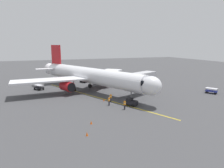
# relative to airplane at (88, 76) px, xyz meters

# --- Properties ---
(ground_plane) EXTENTS (220.00, 220.00, 0.00)m
(ground_plane) POSITION_rel_airplane_xyz_m (1.83, -2.31, -4.00)
(ground_plane) COLOR #424244
(apron_lead_in_line) EXTENTS (16.86, 36.47, 0.01)m
(apron_lead_in_line) POSITION_rel_airplane_xyz_m (-0.12, 6.26, -4.00)
(apron_lead_in_line) COLOR yellow
(apron_lead_in_line) RESTS_ON ground
(airplane) EXTENTS (31.89, 38.02, 11.50)m
(airplane) POSITION_rel_airplane_xyz_m (0.00, 0.00, 0.00)
(airplane) COLOR white
(airplane) RESTS_ON ground
(jet_bridge) EXTENTS (11.12, 6.96, 5.40)m
(jet_bridge) POSITION_rel_airplane_xyz_m (-9.57, 8.03, -0.24)
(jet_bridge) COLOR #B7B7BC
(jet_bridge) RESTS_ON ground
(ground_crew_marshaller) EXTENTS (0.39, 0.47, 1.71)m
(ground_crew_marshaller) POSITION_rel_airplane_xyz_m (-2.52, 16.43, -3.12)
(ground_crew_marshaller) COLOR #23232D
(ground_crew_marshaller) RESTS_ON ground
(ground_crew_wing_walker) EXTENTS (0.46, 0.46, 1.71)m
(ground_crew_wing_walker) POSITION_rel_airplane_xyz_m (-1.87, 10.96, -3.12)
(ground_crew_wing_walker) COLOR #23232D
(ground_crew_wing_walker) RESTS_ON ground
(ground_crew_loader) EXTENTS (0.47, 0.44, 1.71)m
(ground_crew_loader) POSITION_rel_airplane_xyz_m (-0.70, 13.18, -3.12)
(ground_crew_loader) COLOR #23232D
(ground_crew_loader) RESTS_ON ground
(baggage_cart_near_nose) EXTENTS (2.60, 2.94, 1.27)m
(baggage_cart_near_nose) POSITION_rel_airplane_xyz_m (11.80, -6.14, -3.35)
(baggage_cart_near_nose) COLOR black
(baggage_cart_near_nose) RESTS_ON ground
(tug_portside) EXTENTS (2.55, 2.74, 1.50)m
(tug_portside) POSITION_rel_airplane_xyz_m (-1.47, -12.06, -3.30)
(tug_portside) COLOR black
(tug_portside) RESTS_ON ground
(tug_starboard_side) EXTENTS (2.50, 2.75, 1.50)m
(tug_starboard_side) POSITION_rel_airplane_xyz_m (-4.62, 14.69, -3.30)
(tug_starboard_side) COLOR black
(tug_starboard_side) RESTS_ON ground
(baggage_cart_rear_apron) EXTENTS (2.48, 2.95, 1.27)m
(baggage_cart_rear_apron) POSITION_rel_airplane_xyz_m (-27.18, 12.79, -3.35)
(baggage_cart_rear_apron) COLOR #2D3899
(baggage_cart_rear_apron) RESTS_ON ground
(safety_cone_nose_left) EXTENTS (0.32, 0.32, 0.55)m
(safety_cone_nose_left) POSITION_rel_airplane_xyz_m (4.91, 20.83, -3.73)
(safety_cone_nose_left) COLOR #F2590F
(safety_cone_nose_left) RESTS_ON ground
(safety_cone_nose_right) EXTENTS (0.32, 0.32, 0.55)m
(safety_cone_nose_right) POSITION_rel_airplane_xyz_m (-16.24, 2.60, -3.73)
(safety_cone_nose_right) COLOR #F2590F
(safety_cone_nose_right) RESTS_ON ground
(safety_cone_wing_port) EXTENTS (0.32, 0.32, 0.55)m
(safety_cone_wing_port) POSITION_rel_airplane_xyz_m (6.43, 24.40, -3.73)
(safety_cone_wing_port) COLOR #F2590F
(safety_cone_wing_port) RESTS_ON ground
(safety_cone_wing_starboard) EXTENTS (0.32, 0.32, 0.55)m
(safety_cone_wing_starboard) POSITION_rel_airplane_xyz_m (-0.73, 9.89, -3.73)
(safety_cone_wing_starboard) COLOR #F2590F
(safety_cone_wing_starboard) RESTS_ON ground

